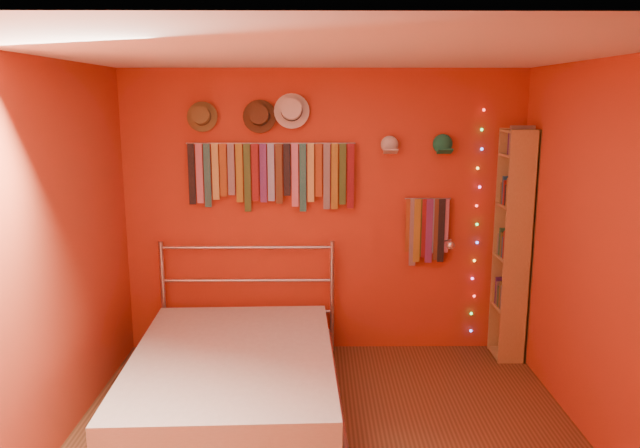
{
  "coord_description": "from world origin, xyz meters",
  "views": [
    {
      "loc": [
        -0.07,
        -3.66,
        2.25
      ],
      "look_at": [
        -0.04,
        0.9,
        1.33
      ],
      "focal_mm": 35.0,
      "sensor_mm": 36.0,
      "label": 1
    }
  ],
  "objects_px": {
    "bookshelf": "(517,244)",
    "bed": "(233,379)",
    "tie_rack": "(272,172)",
    "reading_lamp": "(449,244)"
  },
  "relations": [
    {
      "from": "reading_lamp",
      "to": "bed",
      "type": "height_order",
      "value": "reading_lamp"
    },
    {
      "from": "tie_rack",
      "to": "bed",
      "type": "bearing_deg",
      "value": -101.9
    },
    {
      "from": "tie_rack",
      "to": "bookshelf",
      "type": "relative_size",
      "value": 0.72
    },
    {
      "from": "reading_lamp",
      "to": "bed",
      "type": "bearing_deg",
      "value": -152.33
    },
    {
      "from": "tie_rack",
      "to": "bed",
      "type": "distance_m",
      "value": 1.78
    },
    {
      "from": "reading_lamp",
      "to": "bed",
      "type": "distance_m",
      "value": 2.12
    },
    {
      "from": "reading_lamp",
      "to": "bookshelf",
      "type": "distance_m",
      "value": 0.59
    },
    {
      "from": "tie_rack",
      "to": "reading_lamp",
      "type": "distance_m",
      "value": 1.64
    },
    {
      "from": "bookshelf",
      "to": "tie_rack",
      "type": "bearing_deg",
      "value": 175.79
    },
    {
      "from": "bookshelf",
      "to": "bed",
      "type": "height_order",
      "value": "bookshelf"
    }
  ]
}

